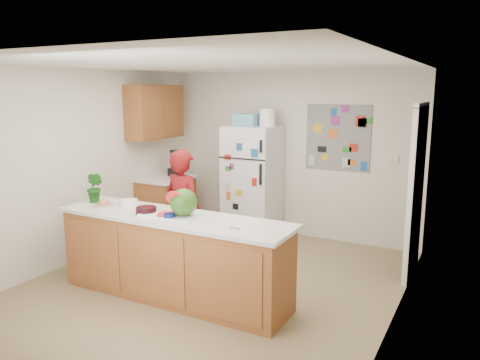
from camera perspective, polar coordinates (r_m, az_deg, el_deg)
The scene contains 26 objects.
floor at distance 5.61m, azimuth -3.18°, elevation -12.61°, with size 4.00×4.50×0.02m, color brown.
wall_back at distance 7.23m, azimuth 6.08°, elevation 3.09°, with size 4.00×0.02×2.50m, color beige.
wall_left at distance 6.50m, azimuth -18.61°, elevation 1.70°, with size 0.02×4.50×2.50m, color beige.
wall_right at distance 4.54m, azimuth 18.86°, elevation -2.11°, with size 0.02×4.50×2.50m, color beige.
ceiling at distance 5.15m, azimuth -3.49°, elevation 14.04°, with size 4.00×4.50×0.02m, color white.
doorway at distance 6.00m, azimuth 20.83°, elevation -1.42°, with size 0.03×0.85×2.04m, color black.
peninsula_base at distance 5.16m, azimuth -8.09°, elevation -9.46°, with size 2.60×0.62×0.88m, color brown.
peninsula_top at distance 5.02m, azimuth -8.23°, elevation -4.53°, with size 2.68×0.70×0.04m, color silver.
side_counter_base at distance 7.44m, azimuth -8.94°, elevation -3.20°, with size 0.60×0.80×0.86m, color brown.
side_counter_top at distance 7.34m, azimuth -9.04°, elevation 0.20°, with size 0.64×0.84×0.04m, color silver.
upper_cabinets at distance 7.26m, azimuth -10.35°, elevation 8.16°, with size 0.35×1.00×0.80m, color brown.
refrigerator at distance 7.14m, azimuth 1.52°, elevation -0.21°, with size 0.75×0.70×1.70m, color silver.
fridge_top_bin at distance 7.07m, azimuth 0.83°, elevation 7.37°, with size 0.35×0.28×0.18m, color #5999B2.
photo_collage at distance 6.93m, azimuth 11.83°, elevation 5.08°, with size 0.95×0.01×0.95m, color slate.
person at distance 5.76m, azimuth -6.88°, elevation -3.86°, with size 0.56×0.37×1.53m, color #600B0D.
blender_appliance at distance 7.41m, azimuth -8.00°, elevation 1.98°, with size 0.13×0.13×0.38m, color black.
cutting_board at distance 4.97m, azimuth -7.59°, elevation -4.36°, with size 0.45×0.33×0.01m, color white.
watermelon at distance 4.91m, azimuth -6.92°, elevation -2.70°, with size 0.29×0.29×0.29m, color #1C5112.
watermelon_slice at distance 4.99m, azimuth -8.97°, elevation -4.13°, with size 0.19×0.19×0.02m, color #E72B53.
cherry_bowl at distance 5.14m, azimuth -11.36°, elevation -3.62°, with size 0.22×0.22×0.07m, color black.
white_bowl at distance 5.56m, azimuth -13.37°, elevation -2.66°, with size 0.20×0.20×0.06m, color white.
cobalt_bowl at distance 4.91m, azimuth -8.60°, elevation -4.35°, with size 0.12×0.12×0.05m, color #06195B.
plate at distance 5.60m, azimuth -16.26°, elevation -2.95°, with size 0.23×0.23×0.02m, color #BFA991.
paper_towel at distance 5.09m, azimuth -11.08°, elevation -4.06°, with size 0.19×0.17×0.02m, color white.
keys at distance 4.49m, azimuth -0.72°, elevation -5.93°, with size 0.09×0.04×0.01m, color gray.
potted_plant at distance 5.75m, azimuth -17.27°, elevation -0.87°, with size 0.20×0.16×0.36m, color #133F0C.
Camera 1 is at (2.70, -4.38, 2.23)m, focal length 35.00 mm.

